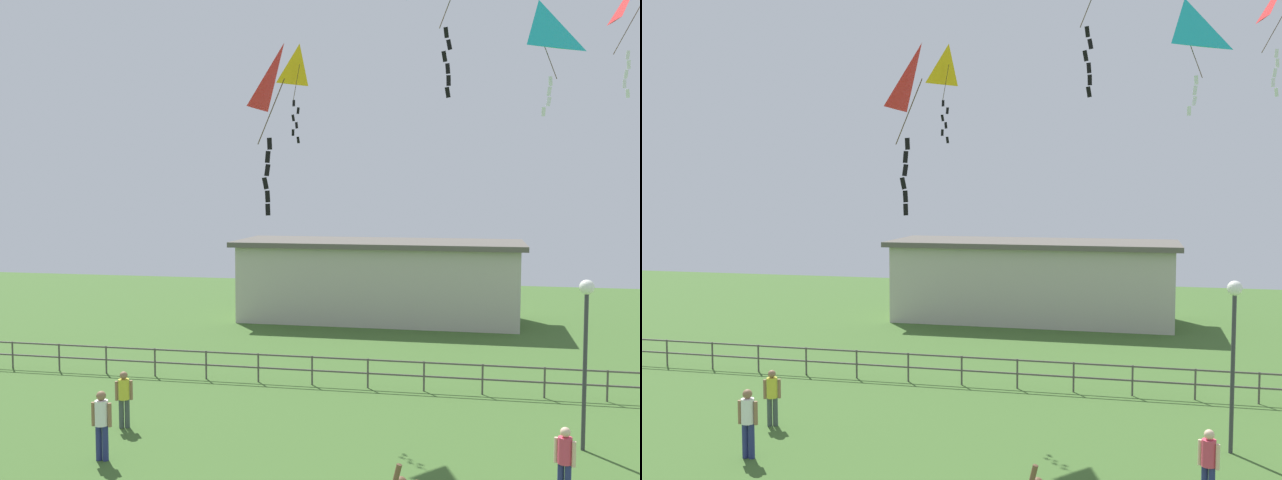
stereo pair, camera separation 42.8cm
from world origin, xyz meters
TOP-DOWN VIEW (x-y plane):
  - lamppost at (5.89, 9.60)m, footprint 0.36×0.36m
  - person_0 at (5.09, 6.50)m, footprint 0.41×0.28m
  - person_2 at (-5.77, 8.86)m, footprint 0.43×0.28m
  - person_3 at (-5.19, 6.61)m, footprint 0.50×0.30m
  - kite_1 at (-1.95, 12.94)m, footprint 0.84×0.91m
  - kite_3 at (4.55, 8.23)m, footprint 1.31×1.21m
  - kite_4 at (0.09, 3.18)m, footprint 0.75×0.74m
  - waterfront_railing at (-0.25, 14.00)m, footprint 36.04×0.06m
  - pavilion_building at (-1.19, 26.00)m, footprint 13.51×4.97m

SIDE VIEW (x-z plane):
  - waterfront_railing at x=-0.25m, z-range 0.16..1.11m
  - person_2 at x=-5.77m, z-range 0.11..1.63m
  - person_0 at x=5.09m, z-range 0.11..1.64m
  - person_3 at x=-5.19m, z-range 0.12..1.77m
  - pavilion_building at x=-1.19m, z-range 0.02..3.84m
  - lamppost at x=5.89m, z-range 0.97..5.13m
  - kite_4 at x=0.09m, z-range 6.61..9.41m
  - kite_3 at x=4.55m, z-range 8.51..10.98m
  - kite_1 at x=-1.95m, z-range 8.44..11.37m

